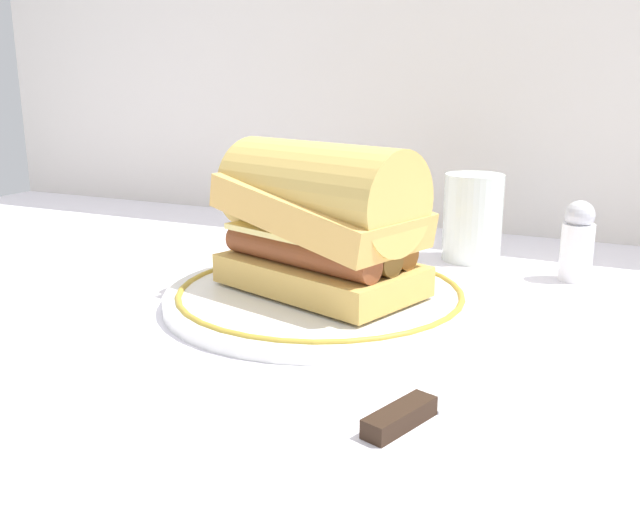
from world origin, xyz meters
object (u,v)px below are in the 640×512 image
at_px(drinking_glass, 472,223).
at_px(butter_knife, 430,402).
at_px(plate, 320,296).
at_px(salt_shaker, 577,242).
at_px(sausage_sandwich, 320,218).

height_order(drinking_glass, butter_knife, drinking_glass).
relative_size(plate, salt_shaker, 3.43).
bearing_deg(drinking_glass, sausage_sandwich, -112.45).
xyz_separation_m(drinking_glass, butter_knife, (0.06, -0.37, -0.04)).
relative_size(salt_shaker, butter_knife, 0.58).
distance_m(sausage_sandwich, butter_knife, 0.23).
bearing_deg(salt_shaker, butter_knife, -99.35).
height_order(plate, sausage_sandwich, sausage_sandwich).
bearing_deg(butter_knife, sausage_sandwich, 133.20).
bearing_deg(butter_knife, plate, 133.20).
relative_size(plate, drinking_glass, 2.90).
distance_m(drinking_glass, butter_knife, 0.38).
bearing_deg(sausage_sandwich, drinking_glass, 85.72).
height_order(plate, salt_shaker, salt_shaker).
bearing_deg(plate, drinking_glass, 67.55).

